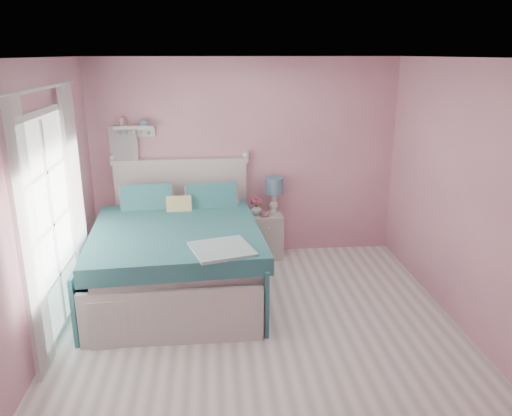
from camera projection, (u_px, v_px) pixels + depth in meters
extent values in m
plane|color=beige|center=(262.00, 338.00, 4.83)|extent=(4.50, 4.50, 0.00)
plane|color=#CD829C|center=(245.00, 159.00, 6.58)|extent=(4.00, 0.00, 4.00)
plane|color=#CD829C|center=(313.00, 356.00, 2.30)|extent=(4.00, 0.00, 4.00)
plane|color=#CD829C|center=(31.00, 216.00, 4.27)|extent=(0.00, 4.50, 4.50)
plane|color=#CD829C|center=(477.00, 204.00, 4.62)|extent=(0.00, 4.50, 4.50)
plane|color=white|center=(263.00, 58.00, 4.06)|extent=(4.50, 4.50, 0.00)
cube|color=silver|center=(179.00, 272.00, 5.71)|extent=(1.82, 2.32, 0.48)
cube|color=silver|center=(178.00, 246.00, 5.61)|extent=(1.75, 2.25, 0.16)
cube|color=silver|center=(182.00, 210.00, 6.65)|extent=(1.71, 0.07, 1.27)
cube|color=silver|center=(180.00, 161.00, 6.45)|extent=(1.77, 0.09, 0.06)
cube|color=silver|center=(172.00, 317.00, 4.65)|extent=(1.71, 0.06, 0.56)
cube|color=teal|center=(176.00, 236.00, 5.42)|extent=(1.92, 2.07, 0.18)
cube|color=pink|center=(148.00, 203.00, 6.25)|extent=(0.70, 0.32, 0.43)
cube|color=pink|center=(212.00, 201.00, 6.32)|extent=(0.70, 0.32, 0.43)
cube|color=#CCBC59|center=(179.00, 209.00, 6.02)|extent=(0.31, 0.24, 0.31)
cube|color=beige|center=(266.00, 235.00, 6.69)|extent=(0.41, 0.39, 0.60)
cube|color=silver|center=(268.00, 228.00, 6.47)|extent=(0.35, 0.02, 0.16)
sphere|color=white|center=(268.00, 229.00, 6.45)|extent=(0.03, 0.03, 0.03)
cylinder|color=white|center=(274.00, 212.00, 6.67)|extent=(0.15, 0.15, 0.02)
cylinder|color=white|center=(274.00, 202.00, 6.63)|extent=(0.08, 0.08, 0.26)
cylinder|color=#5E859D|center=(274.00, 185.00, 6.56)|extent=(0.24, 0.24, 0.22)
imported|color=silver|center=(256.00, 209.00, 6.57)|extent=(0.19, 0.19, 0.15)
imported|color=pink|center=(265.00, 214.00, 6.49)|extent=(0.13, 0.13, 0.09)
sphere|color=#D7496B|center=(256.00, 198.00, 6.52)|extent=(0.06, 0.06, 0.06)
sphere|color=#D7496B|center=(259.00, 200.00, 6.56)|extent=(0.06, 0.06, 0.06)
sphere|color=#D7496B|center=(253.00, 200.00, 6.54)|extent=(0.06, 0.06, 0.06)
sphere|color=#D7496B|center=(258.00, 203.00, 6.52)|extent=(0.06, 0.06, 0.06)
sphere|color=#D7496B|center=(254.00, 202.00, 6.52)|extent=(0.06, 0.06, 0.06)
cube|color=silver|center=(134.00, 127.00, 6.25)|extent=(0.50, 0.14, 0.04)
cube|color=silver|center=(135.00, 132.00, 6.33)|extent=(0.50, 0.03, 0.12)
cylinder|color=#D18C99|center=(122.00, 122.00, 6.22)|extent=(0.06, 0.06, 0.10)
cube|color=#5E859D|center=(144.00, 123.00, 6.25)|extent=(0.08, 0.06, 0.07)
cube|color=white|center=(124.00, 155.00, 6.35)|extent=(0.34, 0.03, 0.72)
cube|color=silver|center=(37.00, 113.00, 4.41)|extent=(0.04, 1.32, 0.06)
cube|color=silver|center=(64.00, 323.00, 5.03)|extent=(0.04, 1.32, 0.06)
cube|color=silver|center=(29.00, 253.00, 4.13)|extent=(0.04, 0.06, 2.10)
cube|color=silver|center=(70.00, 208.00, 5.33)|extent=(0.04, 0.06, 2.10)
cube|color=white|center=(52.00, 225.00, 4.72)|extent=(0.02, 1.20, 2.04)
cube|color=white|center=(29.00, 244.00, 3.99)|extent=(0.04, 0.40, 2.32)
cube|color=white|center=(76.00, 194.00, 5.40)|extent=(0.04, 0.40, 2.32)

